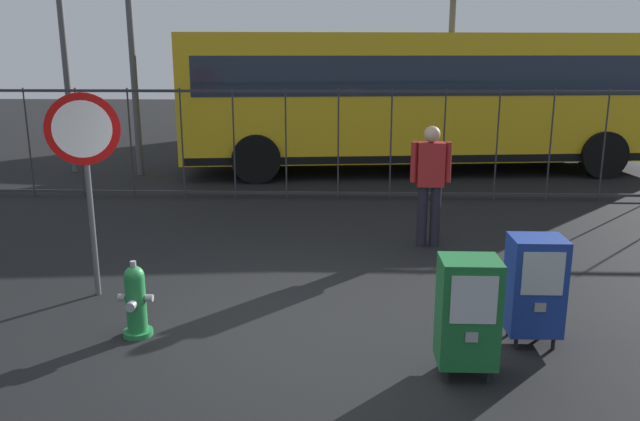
# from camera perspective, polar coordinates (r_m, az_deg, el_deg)

# --- Properties ---
(ground_plane) EXTENTS (60.00, 60.00, 0.00)m
(ground_plane) POSITION_cam_1_polar(r_m,az_deg,el_deg) (6.31, -3.16, -10.62)
(ground_plane) COLOR black
(fire_hydrant) EXTENTS (0.33, 0.31, 0.75)m
(fire_hydrant) POSITION_cam_1_polar(r_m,az_deg,el_deg) (6.29, -16.23, -7.80)
(fire_hydrant) COLOR #1E7238
(fire_hydrant) RESTS_ON ground_plane
(newspaper_box_primary) EXTENTS (0.48, 0.42, 1.02)m
(newspaper_box_primary) POSITION_cam_1_polar(r_m,az_deg,el_deg) (6.14, 18.74, -6.35)
(newspaper_box_primary) COLOR black
(newspaper_box_primary) RESTS_ON ground_plane
(newspaper_box_secondary) EXTENTS (0.48, 0.42, 1.02)m
(newspaper_box_secondary) POSITION_cam_1_polar(r_m,az_deg,el_deg) (5.40, 13.14, -8.81)
(newspaper_box_secondary) COLOR black
(newspaper_box_secondary) RESTS_ON ground_plane
(stop_sign) EXTENTS (0.71, 0.31, 2.23)m
(stop_sign) POSITION_cam_1_polar(r_m,az_deg,el_deg) (7.15, -20.36, 4.90)
(stop_sign) COLOR #4C4F54
(stop_sign) RESTS_ON ground_plane
(pedestrian) EXTENTS (0.55, 0.22, 1.67)m
(pedestrian) POSITION_cam_1_polar(r_m,az_deg,el_deg) (8.77, 9.88, 2.79)
(pedestrian) COLOR black
(pedestrian) RESTS_ON ground_plane
(fence_barrier) EXTENTS (18.03, 0.04, 2.00)m
(fence_barrier) POSITION_cam_1_polar(r_m,az_deg,el_deg) (11.52, -0.72, 6.04)
(fence_barrier) COLOR #2D2D33
(fence_barrier) RESTS_ON ground_plane
(bus_near) EXTENTS (10.71, 3.66, 3.00)m
(bus_near) POSITION_cam_1_polar(r_m,az_deg,el_deg) (14.53, 9.14, 10.29)
(bus_near) COLOR gold
(bus_near) RESTS_ON ground_plane
(bus_far) EXTENTS (10.73, 3.82, 3.00)m
(bus_far) POSITION_cam_1_polar(r_m,az_deg,el_deg) (19.54, 8.72, 11.25)
(bus_far) COLOR gold
(bus_far) RESTS_ON ground_plane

